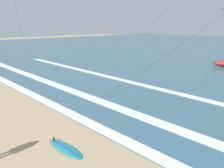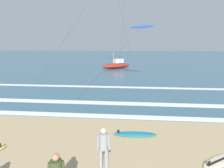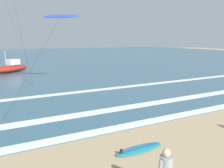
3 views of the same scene
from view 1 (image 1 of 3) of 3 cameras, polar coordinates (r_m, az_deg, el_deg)
name	(u,v)px [view 1 (image 1 of 3)]	position (r m, az deg, el deg)	size (l,w,h in m)	color
wave_foam_shoreline	(91,124)	(12.28, -5.08, -9.52)	(36.92, 0.70, 0.01)	white
wave_foam_mid_break	(124,110)	(14.09, 2.86, -6.26)	(50.30, 0.84, 0.01)	white
wave_foam_outer_break	(196,98)	(17.28, 19.52, -3.17)	(49.68, 0.74, 0.01)	white
surfboard_foreground_flat	(65,148)	(10.16, -11.27, -14.94)	(2.12, 0.69, 0.25)	teal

